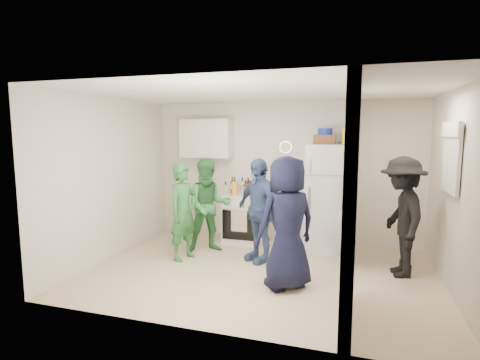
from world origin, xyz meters
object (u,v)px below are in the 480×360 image
Objects in this scene: person_nook at (402,217)px; stove at (245,218)px; fridge at (329,198)px; person_navy at (287,223)px; person_green_center at (209,206)px; person_denim at (259,210)px; blue_bowl at (325,132)px; yellow_cup_stack_top at (345,137)px; person_green_left at (184,212)px; wicker_basket at (325,140)px.

stove is at bearing -118.28° from person_nook.
person_navy is (-0.40, -1.74, -0.05)m from fridge.
stove is 0.56× the size of person_green_center.
person_denim is 0.96× the size of person_nook.
fridge is 2.00m from person_green_center.
blue_bowl is 1.75m from person_denim.
yellow_cup_stack_top is at bearing -4.40° from stove.
fridge is at bearing 155.56° from yellow_cup_stack_top.
person_navy is (1.71, -0.61, 0.09)m from person_green_left.
wicker_basket is 0.22× the size of person_denim.
wicker_basket is 0.13m from blue_bowl.
person_denim is 2.01m from person_nook.
stove is 1.36m from person_green_left.
blue_bowl is 2.64m from person_green_left.
blue_bowl is 1.85m from person_nook.
person_green_center is (-0.41, -0.69, 0.33)m from stove.
person_green_left is 0.89× the size of person_navy.
stove is 1.54m from fridge.
yellow_cup_stack_top is 2.45m from person_green_center.
yellow_cup_stack_top reaches higher than person_denim.
blue_bowl is at bearing 82.94° from person_denim.
person_green_center is 0.93× the size of person_nook.
stove is 2.24m from yellow_cup_stack_top.
fridge is 1.19× the size of person_green_left.
wicker_basket reaches higher than fridge.
blue_bowl is 0.15× the size of person_denim.
blue_bowl is 0.15× the size of person_nook.
yellow_cup_stack_top is (1.69, -0.13, 1.46)m from stove.
person_navy is at bearing -66.93° from person_nook.
fridge reaches higher than stove.
fridge is at bearing -145.50° from person_navy.
person_nook is at bearing 169.09° from person_navy.
person_green_center reaches higher than person_green_left.
blue_bowl is 0.96× the size of yellow_cup_stack_top.
stove is 1.09m from person_denim.
yellow_cup_stack_top is at bearing -153.25° from person_navy.
yellow_cup_stack_top is at bearing -142.23° from person_nook.
blue_bowl reaches higher than yellow_cup_stack_top.
person_green_left is 0.90× the size of person_nook.
person_nook is at bearing -39.28° from blue_bowl.
yellow_cup_stack_top is (0.32, -0.15, 0.05)m from wicker_basket.
blue_bowl is at bearing 153.43° from fridge.
wicker_basket is 1.40× the size of yellow_cup_stack_top.
person_navy is at bearing -99.61° from wicker_basket.
person_green_left is at bearing -93.70° from person_nook.
fridge is 1.10m from blue_bowl.
stove is 2.46× the size of wicker_basket.
wicker_basket reaches higher than person_denim.
blue_bowl reaches higher than fridge.
person_nook is at bearing -19.80° from stove.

